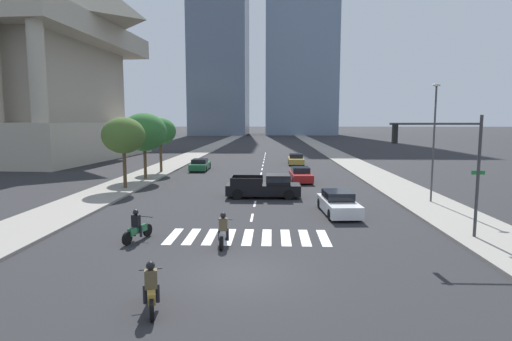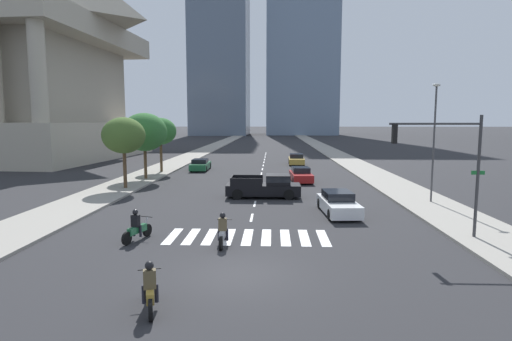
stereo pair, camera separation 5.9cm
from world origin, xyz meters
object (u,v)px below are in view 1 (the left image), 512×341
object	(u,v)px
motorcycle_third	(224,232)
pickup_truck	(267,186)
street_tree_second	(144,132)
sedan_gold_2	(296,160)
motorcycle_lead	(151,290)
sedan_red_3	(301,175)
street_tree_nearest	(123,136)
street_lamp_east	(434,134)
traffic_signal_near	(445,154)
sedan_white_1	(338,204)
sedan_green_0	(200,165)
motorcycle_trailing	(137,228)
street_tree_third	(160,131)

from	to	relation	value
motorcycle_third	pickup_truck	xyz separation A→B (m)	(1.79, 11.63, 0.23)
street_tree_second	sedan_gold_2	bearing A→B (deg)	44.70
motorcycle_lead	motorcycle_third	xyz separation A→B (m)	(1.37, 6.44, -0.00)
motorcycle_lead	sedan_red_3	world-z (taller)	motorcycle_lead
pickup_truck	sedan_red_3	distance (m)	8.51
sedan_gold_2	pickup_truck	bearing A→B (deg)	-7.48
street_tree_nearest	street_lamp_east	bearing A→B (deg)	-12.12
motorcycle_third	sedan_red_3	distance (m)	20.17
motorcycle_lead	traffic_signal_near	bearing A→B (deg)	-72.96
street_tree_nearest	traffic_signal_near	bearing A→B (deg)	-34.11
sedan_white_1	sedan_green_0	bearing A→B (deg)	-154.85
motorcycle_third	sedan_green_0	xyz separation A→B (m)	(-5.92, 28.02, 0.01)
motorcycle_lead	street_tree_second	xyz separation A→B (m)	(-8.30, 26.44, 3.89)
motorcycle_trailing	street_tree_nearest	bearing A→B (deg)	40.22
motorcycle_lead	street_tree_second	world-z (taller)	street_tree_second
sedan_gold_2	motorcycle_trailing	bearing A→B (deg)	-14.19
street_tree_second	street_lamp_east	bearing A→B (deg)	-24.43
sedan_green_0	sedan_gold_2	distance (m)	12.98
motorcycle_lead	street_lamp_east	bearing A→B (deg)	-58.09
motorcycle_trailing	street_tree_second	bearing A→B (deg)	34.60
sedan_gold_2	street_tree_second	xyz separation A→B (m)	(-14.86, -14.71, 3.86)
pickup_truck	sedan_gold_2	distance (m)	23.33
sedan_green_0	traffic_signal_near	xyz separation A→B (m)	(15.97, -26.75, 3.41)
motorcycle_third	street_tree_third	size ratio (longest dim) A/B	0.39
sedan_white_1	street_tree_third	world-z (taller)	street_tree_third
sedan_green_0	sedan_red_3	distance (m)	13.60
motorcycle_trailing	sedan_red_3	world-z (taller)	motorcycle_trailing
motorcycle_lead	street_tree_third	size ratio (longest dim) A/B	0.35
sedan_white_1	sedan_gold_2	bearing A→B (deg)	177.83
sedan_gold_2	sedan_white_1	bearing A→B (deg)	2.75
motorcycle_third	motorcycle_lead	bearing A→B (deg)	168.07
traffic_signal_near	street_tree_second	world-z (taller)	street_tree_second
motorcycle_third	street_tree_second	bearing A→B (deg)	25.83
pickup_truck	sedan_green_0	bearing A→B (deg)	114.82
motorcycle_lead	street_tree_third	distance (m)	33.21
motorcycle_third	motorcycle_trailing	bearing A→B (deg)	83.16
sedan_green_0	sedan_white_1	size ratio (longest dim) A/B	1.00
street_tree_third	street_lamp_east	bearing A→B (deg)	-34.93
motorcycle_trailing	pickup_truck	distance (m)	12.58
pickup_truck	street_tree_second	xyz separation A→B (m)	(-11.45, 8.37, 3.66)
motorcycle_third	sedan_gold_2	distance (m)	35.10
motorcycle_trailing	motorcycle_third	world-z (taller)	same
sedan_green_0	sedan_white_1	xyz separation A→B (m)	(12.02, -21.56, 0.03)
street_tree_third	sedan_red_3	bearing A→B (deg)	-22.18
motorcycle_lead	traffic_signal_near	world-z (taller)	traffic_signal_near
sedan_gold_2	street_tree_third	bearing A→B (deg)	-57.24
pickup_truck	sedan_red_3	world-z (taller)	pickup_truck
traffic_signal_near	street_tree_nearest	world-z (taller)	street_tree_nearest
street_tree_second	motorcycle_lead	bearing A→B (deg)	-72.57
sedan_green_0	motorcycle_lead	bearing A→B (deg)	-173.58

